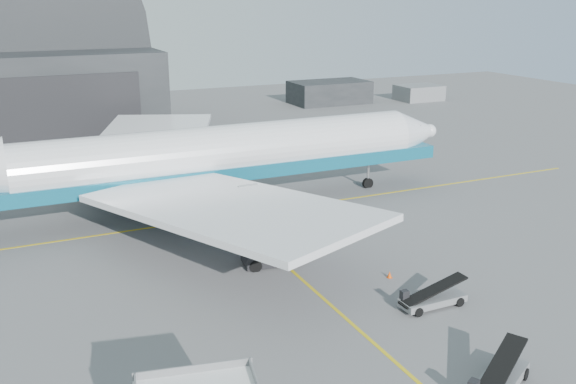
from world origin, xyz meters
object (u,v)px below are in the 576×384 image
airliner (204,157)px  belt_loader_a (498,380)px  belt_loader_b (432,299)px  pushback_tug (273,254)px

airliner → belt_loader_a: (4.67, -33.29, -4.43)m
belt_loader_b → belt_loader_a: bearing=-106.9°
pushback_tug → belt_loader_b: pushback_tug is taller
airliner → belt_loader_b: 25.89m
belt_loader_b → airliner: bearing=105.8°
airliner → belt_loader_b: (7.24, -24.45, -4.48)m
belt_loader_a → pushback_tug: bearing=72.6°
belt_loader_a → belt_loader_b: size_ratio=1.06×
airliner → belt_loader_a: 33.91m
airliner → belt_loader_a: size_ratio=10.24×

